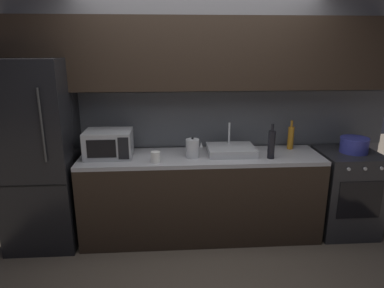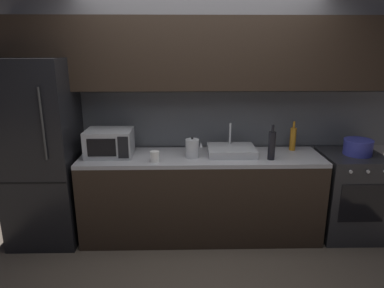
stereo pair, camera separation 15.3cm
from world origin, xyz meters
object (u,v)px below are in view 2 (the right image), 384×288
kettle (192,148)px  mug_white (155,157)px  cooking_pot (358,147)px  oven_range (348,195)px  refrigerator (42,153)px  microwave (110,143)px  wine_bottle_dark (272,145)px  wine_bottle_amber (293,139)px

kettle → mug_white: 0.39m
cooking_pot → oven_range: bearing=-177.8°
refrigerator → oven_range: bearing=-0.0°
microwave → cooking_pot: microwave is taller
kettle → cooking_pot: size_ratio=0.73×
refrigerator → oven_range: 3.21m
microwave → cooking_pot: size_ratio=1.60×
oven_range → microwave: bearing=179.5°
microwave → kettle: microwave is taller
oven_range → kettle: kettle is taller
microwave → mug_white: (0.47, -0.21, -0.08)m
kettle → wine_bottle_dark: size_ratio=0.61×
kettle → oven_range: bearing=1.9°
kettle → wine_bottle_dark: wine_bottle_dark is taller
refrigerator → oven_range: (3.17, -0.00, -0.49)m
kettle → cooking_pot: bearing=1.9°
wine_bottle_amber → refrigerator: bearing=-176.3°
mug_white → cooking_pot: bearing=5.2°
refrigerator → kettle: refrigerator is taller
microwave → kettle: size_ratio=2.18×
microwave → refrigerator: bearing=-178.4°
kettle → cooking_pot: kettle is taller
microwave → wine_bottle_amber: wine_bottle_amber is taller
refrigerator → wine_bottle_amber: refrigerator is taller
mug_white → wine_bottle_amber: bearing=14.0°
wine_bottle_dark → cooking_pot: size_ratio=1.21×
wine_bottle_amber → microwave: bearing=-175.5°
wine_bottle_amber → mug_white: wine_bottle_amber is taller
oven_range → mug_white: 2.09m
mug_white → refrigerator: bearing=170.7°
wine_bottle_dark → cooking_pot: 0.94m
refrigerator → microwave: bearing=1.6°
kettle → cooking_pot: (1.70, 0.06, -0.01)m
microwave → wine_bottle_amber: 1.91m
wine_bottle_amber → wine_bottle_dark: bearing=-134.6°
cooking_pot → wine_bottle_amber: bearing=164.8°
oven_range → wine_bottle_amber: bearing=163.8°
microwave → kettle: bearing=-5.2°
wine_bottle_dark → wine_bottle_amber: 0.43m
microwave → wine_bottle_dark: wine_bottle_dark is taller
wine_bottle_amber → cooking_pot: size_ratio=1.09×
cooking_pot → microwave: bearing=179.6°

